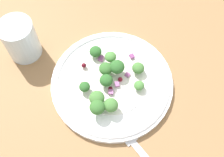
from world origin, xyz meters
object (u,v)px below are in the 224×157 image
object	(u,v)px
plate	(112,83)
broccoli_floret_1	(85,87)
broccoli_floret_0	(106,69)
broccoli_floret_2	(97,98)
water_glass	(21,40)

from	to	relation	value
plate	broccoli_floret_1	distance (cm)	5.95
plate	broccoli_floret_0	size ratio (longest dim) A/B	8.98
broccoli_floret_1	broccoli_floret_2	xyz separation A→B (cm)	(-1.93, -2.99, 0.49)
broccoli_floret_0	broccoli_floret_1	world-z (taller)	broccoli_floret_0
broccoli_floret_1	broccoli_floret_2	bearing A→B (deg)	-122.87
broccoli_floret_0	water_glass	world-z (taller)	water_glass
water_glass	broccoli_floret_2	bearing A→B (deg)	-114.85
plate	broccoli_floret_0	world-z (taller)	broccoli_floret_0
broccoli_floret_1	broccoli_floret_2	distance (cm)	3.60
water_glass	broccoli_floret_0	bearing A→B (deg)	-96.26
plate	broccoli_floret_2	bearing A→B (deg)	160.94
broccoli_floret_0	water_glass	distance (cm)	18.56
broccoli_floret_2	water_glass	distance (cm)	20.21
plate	broccoli_floret_0	distance (cm)	3.34
plate	water_glass	bearing A→B (deg)	80.12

